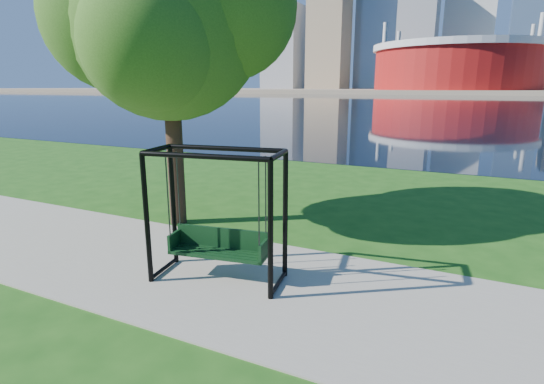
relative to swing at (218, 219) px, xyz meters
The scene contains 8 objects.
ground 1.44m from the swing, 43.38° to the left, with size 900.00×900.00×0.00m, color #1E5114.
path 1.32m from the swing, ahead, with size 120.00×4.00×0.03m, color #9E937F.
river 102.58m from the swing, 89.66° to the left, with size 900.00×180.00×0.02m, color black.
far_bank 306.57m from the swing, 89.89° to the left, with size 900.00×228.00×2.00m, color #937F60.
stadium 236.12m from the swing, 92.28° to the left, with size 83.00×83.00×32.00m.
skyline 321.86m from the swing, 90.66° to the left, with size 392.00×66.00×96.50m.
swing is the anchor object (origin of this frame).
park_tree 5.44m from the swing, 139.44° to the left, with size 5.90×5.33×7.33m.
Camera 1 is at (3.47, -6.72, 3.50)m, focal length 28.00 mm.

